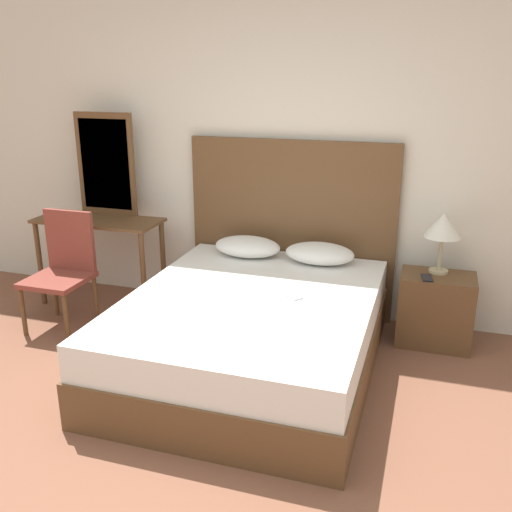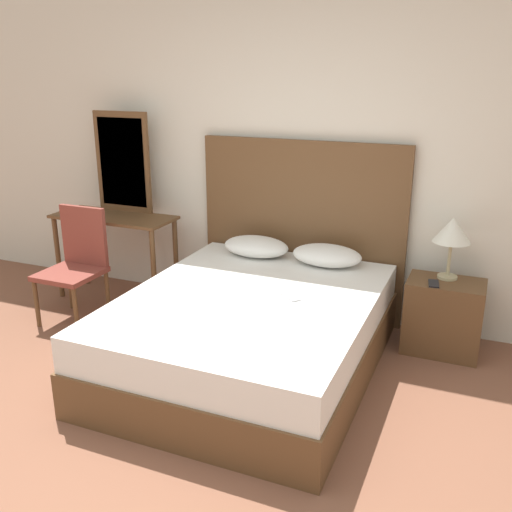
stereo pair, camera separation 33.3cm
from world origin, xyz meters
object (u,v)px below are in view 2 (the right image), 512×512
Objects in this scene: phone_on_bed at (291,297)px; phone_on_nightstand at (434,283)px; nightstand at (443,317)px; chair at (77,259)px; vanity_desk at (115,231)px; bed at (250,333)px; table_lamp at (452,232)px.

phone_on_nightstand is (0.85, 0.61, 0.01)m from phone_on_bed.
chair is (-2.84, -0.53, 0.23)m from nightstand.
bed is at bearing -23.81° from vanity_desk.
bed is 1.33m from phone_on_nightstand.
vanity_desk is 0.48m from chair.
nightstand is at bearing 1.37° from vanity_desk.
phone_on_nightstand is at bearing -0.50° from vanity_desk.
phone_on_bed is 1.25m from table_lamp.
bed is at bearing -148.29° from phone_on_nightstand.
phone_on_bed is 1.19m from nightstand.
bed is 1.42m from nightstand.
phone_on_bed is 0.29× the size of nightstand.
vanity_desk is (-1.87, 0.63, 0.09)m from phone_on_bed.
table_lamp is at bearing 65.02° from phone_on_nightstand.
chair is at bearing -167.97° from table_lamp.
table_lamp is at bearing 35.58° from bed.
phone_on_bed is at bearing -18.72° from vanity_desk.
table_lamp is 2.85× the size of phone_on_nightstand.
chair is at bearing 174.97° from phone_on_bed.
phone_on_nightstand is 2.72m from vanity_desk.
nightstand is at bearing 33.07° from bed.
phone_on_bed is at bearing -142.96° from nightstand.
nightstand is at bearing 47.82° from phone_on_nightstand.
nightstand reaches higher than bed.
nightstand is 1.21× the size of table_lamp.
table_lamp reaches higher than phone_on_nightstand.
vanity_desk is 1.18× the size of chair.
phone_on_bed is at bearing -140.04° from table_lamp.
nightstand is at bearing -85.17° from table_lamp.
vanity_desk is (-2.80, -0.07, 0.36)m from nightstand.
vanity_desk is at bearing -178.63° from nightstand.
chair is at bearing -95.27° from vanity_desk.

